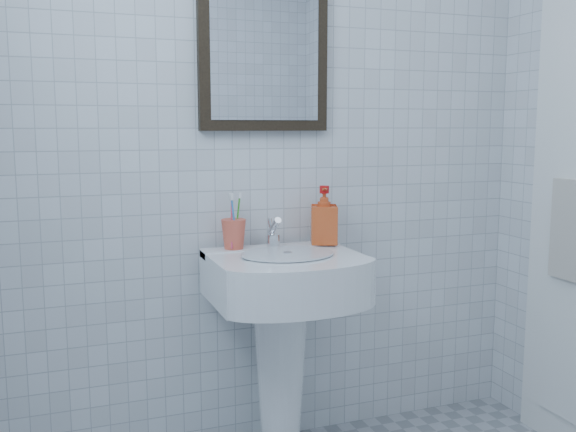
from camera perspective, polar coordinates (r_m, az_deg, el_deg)
name	(u,v)px	position (r m, az deg, el deg)	size (l,w,h in m)	color
wall_back	(267,128)	(2.47, -1.89, 7.82)	(2.20, 0.02, 2.50)	silver
washbasin	(282,322)	(2.37, -0.50, -9.44)	(0.53, 0.39, 0.82)	white
faucet	(273,235)	(2.38, -1.30, -1.68)	(0.05, 0.11, 0.12)	silver
toothbrush_cup	(234,234)	(2.36, -4.85, -1.61)	(0.09, 0.09, 0.11)	#E4583F
soap_dispenser	(324,215)	(2.46, 3.23, 0.07)	(0.10, 0.10, 0.22)	red
wall_mirror	(264,47)	(2.46, -2.14, 14.81)	(0.50, 0.04, 0.62)	black
towel_ring	(576,182)	(2.63, 24.23, 2.77)	(0.18, 0.18, 0.01)	silver
hand_towel	(569,230)	(2.64, 23.70, -1.13)	(0.03, 0.16, 0.38)	beige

